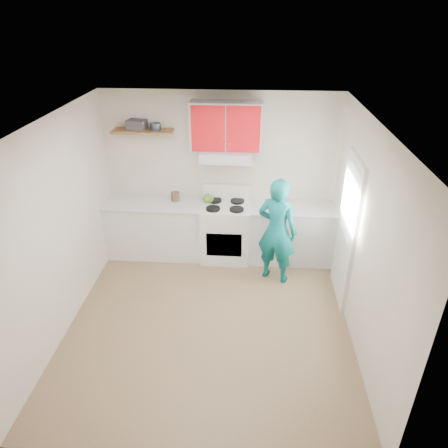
# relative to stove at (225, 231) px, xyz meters

# --- Properties ---
(floor) EXTENTS (3.80, 3.80, 0.00)m
(floor) POSITION_rel_stove_xyz_m (-0.10, -1.57, -0.46)
(floor) COLOR brown
(floor) RESTS_ON ground
(ceiling) EXTENTS (3.60, 3.80, 0.04)m
(ceiling) POSITION_rel_stove_xyz_m (-0.10, -1.57, 2.14)
(ceiling) COLOR white
(ceiling) RESTS_ON floor
(back_wall) EXTENTS (3.60, 0.04, 2.60)m
(back_wall) POSITION_rel_stove_xyz_m (-0.10, 0.32, 0.84)
(back_wall) COLOR beige
(back_wall) RESTS_ON floor
(front_wall) EXTENTS (3.60, 0.04, 2.60)m
(front_wall) POSITION_rel_stove_xyz_m (-0.10, -3.47, 0.84)
(front_wall) COLOR beige
(front_wall) RESTS_ON floor
(left_wall) EXTENTS (0.04, 3.80, 2.60)m
(left_wall) POSITION_rel_stove_xyz_m (-1.90, -1.57, 0.84)
(left_wall) COLOR beige
(left_wall) RESTS_ON floor
(right_wall) EXTENTS (0.04, 3.80, 2.60)m
(right_wall) POSITION_rel_stove_xyz_m (1.70, -1.57, 0.84)
(right_wall) COLOR beige
(right_wall) RESTS_ON floor
(door) EXTENTS (0.05, 0.85, 2.05)m
(door) POSITION_rel_stove_xyz_m (1.68, -0.88, 0.56)
(door) COLOR white
(door) RESTS_ON floor
(door_glass) EXTENTS (0.01, 0.55, 0.95)m
(door_glass) POSITION_rel_stove_xyz_m (1.65, -0.88, 0.99)
(door_glass) COLOR white
(door_glass) RESTS_ON door
(counter_left) EXTENTS (1.52, 0.60, 0.90)m
(counter_left) POSITION_rel_stove_xyz_m (-1.14, 0.02, -0.01)
(counter_left) COLOR silver
(counter_left) RESTS_ON floor
(counter_right) EXTENTS (1.32, 0.60, 0.90)m
(counter_right) POSITION_rel_stove_xyz_m (1.04, 0.02, -0.01)
(counter_right) COLOR silver
(counter_right) RESTS_ON floor
(stove) EXTENTS (0.76, 0.65, 0.92)m
(stove) POSITION_rel_stove_xyz_m (0.00, 0.00, 0.00)
(stove) COLOR white
(stove) RESTS_ON floor
(range_hood) EXTENTS (0.76, 0.44, 0.15)m
(range_hood) POSITION_rel_stove_xyz_m (0.00, 0.10, 1.24)
(range_hood) COLOR silver
(range_hood) RESTS_ON back_wall
(upper_cabinets) EXTENTS (1.02, 0.33, 0.70)m
(upper_cabinets) POSITION_rel_stove_xyz_m (0.00, 0.16, 1.66)
(upper_cabinets) COLOR red
(upper_cabinets) RESTS_ON back_wall
(shelf) EXTENTS (0.90, 0.30, 0.04)m
(shelf) POSITION_rel_stove_xyz_m (-1.25, 0.18, 1.56)
(shelf) COLOR brown
(shelf) RESTS_ON back_wall
(books) EXTENTS (0.31, 0.25, 0.14)m
(books) POSITION_rel_stove_xyz_m (-1.33, 0.20, 1.65)
(books) COLOR #423A3F
(books) RESTS_ON shelf
(tin) EXTENTS (0.20, 0.20, 0.10)m
(tin) POSITION_rel_stove_xyz_m (-1.05, 0.19, 1.63)
(tin) COLOR #333D4C
(tin) RESTS_ON shelf
(kettle) EXTENTS (0.21, 0.21, 0.15)m
(kettle) POSITION_rel_stove_xyz_m (-0.28, 0.09, 0.53)
(kettle) COLOR #558826
(kettle) RESTS_ON stove
(crock) EXTENTS (0.17, 0.17, 0.16)m
(crock) POSITION_rel_stove_xyz_m (-0.81, 0.12, 0.52)
(crock) COLOR #4D3921
(crock) RESTS_ON counter_left
(cutting_board) EXTENTS (0.32, 0.26, 0.02)m
(cutting_board) POSITION_rel_stove_xyz_m (0.89, -0.06, 0.45)
(cutting_board) COLOR olive
(cutting_board) RESTS_ON counter_right
(silicone_mat) EXTENTS (0.34, 0.30, 0.01)m
(silicone_mat) POSITION_rel_stove_xyz_m (1.33, -0.02, 0.44)
(silicone_mat) COLOR red
(silicone_mat) RESTS_ON counter_right
(person) EXTENTS (0.70, 0.59, 1.62)m
(person) POSITION_rel_stove_xyz_m (0.78, -0.55, 0.35)
(person) COLOR #0C6C6D
(person) RESTS_ON floor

